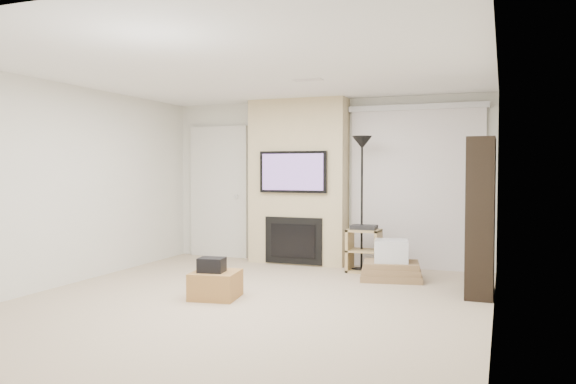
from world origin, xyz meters
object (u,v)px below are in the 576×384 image
at_px(bookshelf, 481,217).
at_px(box_stack, 391,265).
at_px(floor_lamp, 362,165).
at_px(av_stand, 364,247).
at_px(ottoman, 216,285).

bearing_deg(bookshelf, box_stack, 156.18).
xyz_separation_m(floor_lamp, av_stand, (0.05, -0.05, -1.16)).
bearing_deg(box_stack, bookshelf, -23.82).
bearing_deg(av_stand, floor_lamp, 132.42).
height_order(ottoman, box_stack, box_stack).
relative_size(ottoman, bookshelf, 0.28).
distance_m(av_stand, bookshelf, 1.91).
relative_size(av_stand, box_stack, 0.75).
height_order(av_stand, bookshelf, bookshelf).
xyz_separation_m(ottoman, floor_lamp, (1.13, 2.22, 1.35)).
bearing_deg(bookshelf, floor_lamp, 149.08).
xyz_separation_m(box_stack, bookshelf, (1.11, -0.49, 0.70)).
xyz_separation_m(floor_lamp, bookshelf, (1.62, -0.97, -0.60)).
bearing_deg(ottoman, av_stand, 61.52).
relative_size(floor_lamp, av_stand, 2.89).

